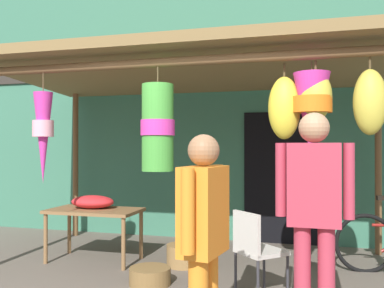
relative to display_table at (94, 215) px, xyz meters
The scene contains 10 objects.
ground_plane 1.71m from the display_table, 21.95° to the right, with size 30.00×30.00×0.00m, color #60564C.
shop_facade 2.85m from the display_table, 50.57° to the left, with size 9.67×0.29×4.41m.
market_stall_canopy 2.19m from the display_table, ahead, with size 5.16×2.61×2.62m.
display_table is the anchor object (origin of this frame).
flower_heap_on_table 0.18m from the display_table, 129.54° to the left, with size 0.58×0.40×0.17m.
folding_chair 2.31m from the display_table, 20.01° to the right, with size 0.57×0.57×0.84m.
wicker_basket_by_table 1.34m from the display_table, 33.72° to the right, with size 0.45×0.45×0.18m, color brown.
wicker_basket_spare 1.26m from the display_table, ahead, with size 0.43×0.43×0.26m, color olive.
vendor_in_orange 3.15m from the display_table, 29.37° to the right, with size 0.59×0.24×1.74m.
customer_foreground 3.05m from the display_table, 48.17° to the right, with size 0.27×0.59×1.56m.
Camera 1 is at (1.23, -4.41, 1.48)m, focal length 40.44 mm.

